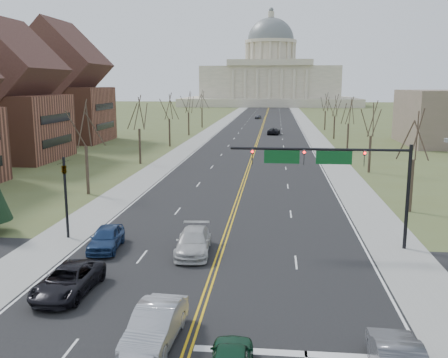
% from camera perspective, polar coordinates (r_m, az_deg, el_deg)
% --- Properties ---
extents(ground, '(600.00, 600.00, 0.00)m').
position_cam_1_polar(ground, '(23.48, -3.67, -17.52)').
color(ground, '#4F582C').
rests_on(ground, ground).
extents(road, '(20.00, 380.00, 0.01)m').
position_cam_1_polar(road, '(130.89, 4.38, 5.91)').
color(road, black).
rests_on(road, ground).
extents(cross_road, '(120.00, 14.00, 0.01)m').
position_cam_1_polar(cross_road, '(28.84, -1.65, -11.89)').
color(cross_road, black).
rests_on(cross_road, ground).
extents(sidewalk_left, '(4.00, 380.00, 0.03)m').
position_cam_1_polar(sidewalk_left, '(131.76, -0.87, 5.97)').
color(sidewalk_left, gray).
rests_on(sidewalk_left, ground).
extents(sidewalk_right, '(4.00, 380.00, 0.03)m').
position_cam_1_polar(sidewalk_right, '(131.11, 9.65, 5.80)').
color(sidewalk_right, gray).
rests_on(sidewalk_right, ground).
extents(center_line, '(0.42, 380.00, 0.01)m').
position_cam_1_polar(center_line, '(130.89, 4.38, 5.91)').
color(center_line, gold).
rests_on(center_line, road).
extents(edge_line_left, '(0.15, 380.00, 0.01)m').
position_cam_1_polar(edge_line_left, '(131.52, 0.08, 5.97)').
color(edge_line_left, silver).
rests_on(edge_line_left, road).
extents(edge_line_right, '(0.15, 380.00, 0.01)m').
position_cam_1_polar(edge_line_right, '(130.99, 8.69, 5.82)').
color(edge_line_right, silver).
rests_on(edge_line_right, road).
extents(stop_bar, '(9.50, 0.50, 0.01)m').
position_cam_1_polar(stop_bar, '(22.38, 9.35, -19.14)').
color(stop_bar, silver).
rests_on(stop_bar, road).
extents(capitol, '(90.00, 60.00, 50.00)m').
position_cam_1_polar(capitol, '(270.32, 5.28, 11.42)').
color(capitol, beige).
rests_on(capitol, ground).
extents(signal_mast, '(12.12, 0.44, 7.20)m').
position_cam_1_polar(signal_mast, '(34.51, 12.33, 1.60)').
color(signal_mast, black).
rests_on(signal_mast, ground).
extents(signal_left, '(0.32, 0.36, 6.00)m').
position_cam_1_polar(signal_left, '(37.80, -17.68, -1.03)').
color(signal_left, black).
rests_on(signal_left, ground).
extents(tree_r_0, '(3.74, 3.74, 8.50)m').
position_cam_1_polar(tree_r_0, '(46.17, 20.95, 4.40)').
color(tree_r_0, '#32261E').
rests_on(tree_r_0, ground).
extents(tree_l_0, '(3.96, 3.96, 9.00)m').
position_cam_1_polar(tree_l_0, '(52.15, -15.61, 5.81)').
color(tree_l_0, '#32261E').
rests_on(tree_l_0, ground).
extents(tree_r_1, '(3.74, 3.74, 8.50)m').
position_cam_1_polar(tree_r_1, '(65.62, 16.51, 6.37)').
color(tree_r_1, '#32261E').
rests_on(tree_r_1, ground).
extents(tree_l_1, '(3.96, 3.96, 9.00)m').
position_cam_1_polar(tree_l_1, '(71.10, -9.71, 7.28)').
color(tree_l_1, '#32261E').
rests_on(tree_l_1, ground).
extents(tree_r_2, '(3.74, 3.74, 8.50)m').
position_cam_1_polar(tree_r_2, '(85.33, 14.09, 7.41)').
color(tree_r_2, '#32261E').
rests_on(tree_r_2, ground).
extents(tree_l_2, '(3.96, 3.96, 9.00)m').
position_cam_1_polar(tree_l_2, '(90.49, -6.29, 8.09)').
color(tree_l_2, '#32261E').
rests_on(tree_l_2, ground).
extents(tree_r_3, '(3.74, 3.74, 8.50)m').
position_cam_1_polar(tree_r_3, '(105.15, 12.57, 8.06)').
color(tree_r_3, '#32261E').
rests_on(tree_r_3, ground).
extents(tree_l_3, '(3.96, 3.96, 9.00)m').
position_cam_1_polar(tree_l_3, '(110.11, -4.09, 8.61)').
color(tree_l_3, '#32261E').
rests_on(tree_l_3, ground).
extents(tree_r_4, '(3.74, 3.74, 8.50)m').
position_cam_1_polar(tree_r_4, '(125.02, 11.54, 8.50)').
color(tree_r_4, '#32261E').
rests_on(tree_r_4, ground).
extents(tree_l_4, '(3.96, 3.96, 9.00)m').
position_cam_1_polar(tree_l_4, '(129.84, -2.54, 8.95)').
color(tree_l_4, '#32261E').
rests_on(tree_l_4, ground).
extents(bldg_left_mid, '(15.10, 14.28, 20.75)m').
position_cam_1_polar(bldg_left_mid, '(80.76, -23.64, 8.08)').
color(bldg_left_mid, brown).
rests_on(bldg_left_mid, ground).
extents(bldg_left_far, '(17.10, 14.28, 23.25)m').
position_cam_1_polar(bldg_left_far, '(103.12, -18.08, 9.41)').
color(bldg_left_far, brown).
rests_on(bldg_left_far, ground).
extents(car_sb_inner_lead, '(2.07, 5.19, 1.68)m').
position_cam_1_polar(car_sb_inner_lead, '(22.70, -7.87, -16.24)').
color(car_sb_inner_lead, '#9D9EA5').
rests_on(car_sb_inner_lead, road).
extents(car_sb_outer_lead, '(2.71, 5.48, 1.50)m').
position_cam_1_polar(car_sb_outer_lead, '(28.57, -17.40, -11.00)').
color(car_sb_outer_lead, black).
rests_on(car_sb_outer_lead, road).
extents(car_sb_inner_second, '(2.57, 5.53, 1.56)m').
position_cam_1_polar(car_sb_inner_second, '(33.51, -3.52, -7.18)').
color(car_sb_inner_second, '#B7B7B7').
rests_on(car_sb_inner_second, road).
extents(car_sb_outer_second, '(2.30, 4.84, 1.60)m').
position_cam_1_polar(car_sb_outer_second, '(35.14, -13.32, -6.57)').
color(car_sb_outer_second, navy).
rests_on(car_sb_outer_second, road).
extents(car_far_nb, '(3.08, 5.57, 1.48)m').
position_cam_1_polar(car_far_nb, '(112.66, 5.72, 5.47)').
color(car_far_nb, black).
rests_on(car_far_nb, road).
extents(car_far_sb, '(2.16, 4.33, 1.42)m').
position_cam_1_polar(car_far_sb, '(163.26, 3.92, 7.13)').
color(car_far_sb, '#53555C').
rests_on(car_far_sb, road).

